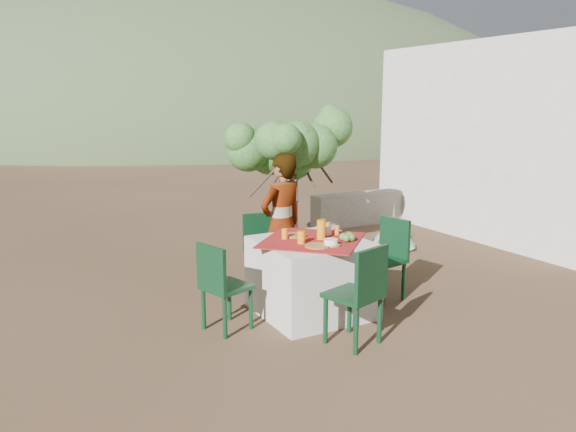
# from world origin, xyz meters

# --- Properties ---
(ground) EXTENTS (160.00, 160.00, 0.00)m
(ground) POSITION_xyz_m (0.00, 0.00, 0.00)
(ground) COLOR #39271A
(ground) RESTS_ON ground
(table) EXTENTS (1.30, 1.30, 0.76)m
(table) POSITION_xyz_m (0.31, 0.17, 0.38)
(table) COLOR silver
(table) RESTS_ON ground
(chair_far) EXTENTS (0.44, 0.44, 0.85)m
(chair_far) POSITION_xyz_m (0.23, 1.15, 0.47)
(chair_far) COLOR black
(chair_far) RESTS_ON ground
(chair_near) EXTENTS (0.52, 0.52, 0.90)m
(chair_near) POSITION_xyz_m (0.27, -0.71, 0.50)
(chair_near) COLOR black
(chair_near) RESTS_ON ground
(chair_left) EXTENTS (0.49, 0.49, 0.84)m
(chair_left) POSITION_xyz_m (-0.67, 0.16, 0.47)
(chair_left) COLOR black
(chair_left) RESTS_ON ground
(chair_right) EXTENTS (0.47, 0.47, 0.88)m
(chair_right) POSITION_xyz_m (1.25, 0.17, 0.49)
(chair_right) COLOR black
(chair_right) RESTS_ON ground
(person) EXTENTS (0.65, 0.51, 1.57)m
(person) POSITION_xyz_m (0.33, 0.86, 0.78)
(person) COLOR #8C6651
(person) RESTS_ON ground
(shrub_tree) EXTENTS (1.52, 1.49, 1.79)m
(shrub_tree) POSITION_xyz_m (1.22, 2.16, 1.41)
(shrub_tree) COLOR #473023
(shrub_tree) RESTS_ON ground
(agave) EXTENTS (0.68, 0.69, 0.72)m
(agave) POSITION_xyz_m (2.64, 1.78, 0.24)
(agave) COLOR slate
(agave) RESTS_ON ground
(guesthouse) EXTENTS (3.20, 4.20, 3.00)m
(guesthouse) POSITION_xyz_m (5.60, 1.80, 1.50)
(guesthouse) COLOR silver
(guesthouse) RESTS_ON ground
(stone_wall) EXTENTS (2.60, 0.35, 0.55)m
(stone_wall) POSITION_xyz_m (3.60, 3.40, 0.28)
(stone_wall) COLOR gray
(stone_wall) RESTS_ON ground
(hill_near_right) EXTENTS (48.00, 48.00, 20.00)m
(hill_near_right) POSITION_xyz_m (12.00, 36.00, 0.00)
(hill_near_right) COLOR #384D2B
(hill_near_right) RESTS_ON ground
(hill_far_right) EXTENTS (36.00, 36.00, 14.00)m
(hill_far_right) POSITION_xyz_m (28.00, 46.00, 0.00)
(hill_far_right) COLOR gray
(hill_far_right) RESTS_ON ground
(plate_far) EXTENTS (0.24, 0.24, 0.01)m
(plate_far) POSITION_xyz_m (0.23, 0.39, 0.77)
(plate_far) COLOR brown
(plate_far) RESTS_ON table
(plate_near) EXTENTS (0.25, 0.25, 0.01)m
(plate_near) POSITION_xyz_m (0.21, -0.09, 0.77)
(plate_near) COLOR brown
(plate_near) RESTS_ON table
(glass_far) EXTENTS (0.06, 0.06, 0.10)m
(glass_far) POSITION_xyz_m (0.08, 0.33, 0.81)
(glass_far) COLOR orange
(glass_far) RESTS_ON table
(glass_near) EXTENTS (0.08, 0.08, 0.12)m
(glass_near) POSITION_xyz_m (0.14, 0.09, 0.82)
(glass_near) COLOR orange
(glass_near) RESTS_ON table
(juice_pitcher) EXTENTS (0.09, 0.09, 0.19)m
(juice_pitcher) POSITION_xyz_m (0.40, 0.15, 0.86)
(juice_pitcher) COLOR orange
(juice_pitcher) RESTS_ON table
(bowl_plate) EXTENTS (0.19, 0.19, 0.01)m
(bowl_plate) POSITION_xyz_m (0.35, -0.11, 0.77)
(bowl_plate) COLOR brown
(bowl_plate) RESTS_ON table
(white_bowl) EXTENTS (0.13, 0.13, 0.05)m
(white_bowl) POSITION_xyz_m (0.35, -0.11, 0.80)
(white_bowl) COLOR white
(white_bowl) RESTS_ON bowl_plate
(jar_left) EXTENTS (0.06, 0.06, 0.09)m
(jar_left) POSITION_xyz_m (0.64, 0.24, 0.81)
(jar_left) COLOR orange
(jar_left) RESTS_ON table
(jar_right) EXTENTS (0.07, 0.07, 0.11)m
(jar_right) POSITION_xyz_m (0.61, 0.36, 0.81)
(jar_right) COLOR orange
(jar_right) RESTS_ON table
(napkin_holder) EXTENTS (0.08, 0.06, 0.09)m
(napkin_holder) POSITION_xyz_m (0.55, 0.26, 0.81)
(napkin_holder) COLOR white
(napkin_holder) RESTS_ON table
(fruit_cluster) EXTENTS (0.16, 0.15, 0.08)m
(fruit_cluster) POSITION_xyz_m (0.58, -0.04, 0.80)
(fruit_cluster) COLOR #457F2E
(fruit_cluster) RESTS_ON table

